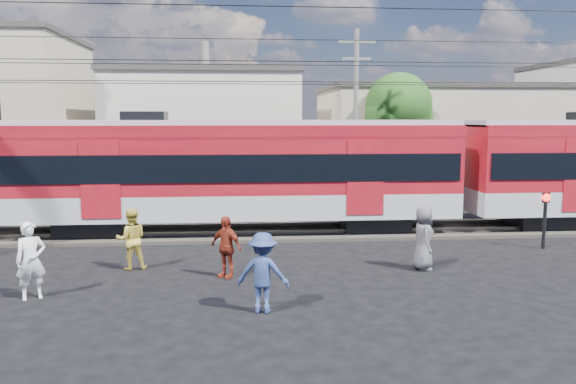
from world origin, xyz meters
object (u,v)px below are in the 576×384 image
pedestrian_a (31,261)px  pedestrian_c (263,273)px  crossing_signal (545,210)px  commuter_train (241,169)px

pedestrian_a → pedestrian_c: (5.41, -1.39, -0.03)m
pedestrian_a → pedestrian_c: 5.59m
pedestrian_c → crossing_signal: (9.40, 5.30, 0.40)m
commuter_train → pedestrian_a: 8.83m
pedestrian_c → pedestrian_a: bearing=0.3°
pedestrian_a → crossing_signal: crossing_signal is taller
pedestrian_a → pedestrian_c: pedestrian_a is taller
commuter_train → pedestrian_a: size_ratio=27.23×
pedestrian_a → pedestrian_c: bearing=-41.5°
commuter_train → crossing_signal: (9.84, -3.24, -1.11)m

